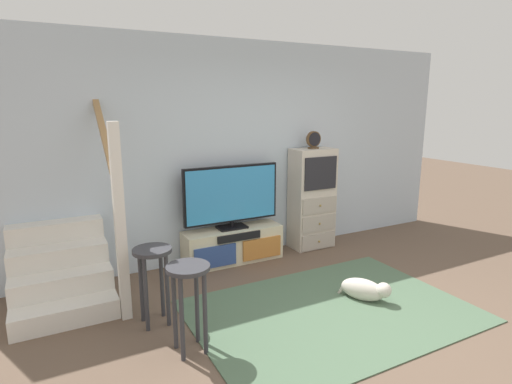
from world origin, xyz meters
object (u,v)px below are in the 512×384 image
(side_cabinet, at_px, (312,199))
(television, at_px, (232,195))
(desk_clock, at_px, (314,140))
(media_console, at_px, (233,245))
(bar_stool_far, at_px, (153,268))
(dog, at_px, (365,290))
(bar_stool_near, at_px, (189,288))

(side_cabinet, bearing_deg, television, 179.34)
(side_cabinet, relative_size, desk_clock, 5.90)
(media_console, distance_m, television, 0.63)
(desk_clock, bearing_deg, media_console, 179.77)
(desk_clock, height_order, bar_stool_far, desk_clock)
(desk_clock, bearing_deg, television, 178.60)
(media_console, relative_size, television, 1.02)
(media_console, bearing_deg, side_cabinet, 0.49)
(bar_stool_far, bearing_deg, desk_clock, 22.77)
(dog, bearing_deg, desk_clock, 74.59)
(media_console, height_order, side_cabinet, side_cabinet)
(television, relative_size, bar_stool_near, 1.68)
(bar_stool_far, bearing_deg, bar_stool_near, -75.69)
(side_cabinet, height_order, dog, side_cabinet)
(television, height_order, side_cabinet, side_cabinet)
(bar_stool_far, height_order, dog, bar_stool_far)
(desk_clock, xyz_separation_m, dog, (-0.43, -1.56, -1.36))
(side_cabinet, relative_size, dog, 2.74)
(media_console, distance_m, desk_clock, 1.72)
(side_cabinet, distance_m, dog, 1.73)
(television, bearing_deg, media_console, -90.00)
(dog, bearing_deg, bar_stool_near, -179.79)
(bar_stool_near, relative_size, bar_stool_far, 1.02)
(side_cabinet, xyz_separation_m, bar_stool_far, (-2.42, -1.03, -0.15))
(side_cabinet, relative_size, bar_stool_near, 1.86)
(media_console, relative_size, side_cabinet, 0.92)
(side_cabinet, relative_size, bar_stool_far, 1.91)
(side_cabinet, distance_m, bar_stool_far, 2.64)
(television, distance_m, bar_stool_far, 1.64)
(television, bearing_deg, desk_clock, -1.40)
(media_console, distance_m, bar_stool_far, 1.63)
(television, bearing_deg, bar_stool_near, -124.42)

